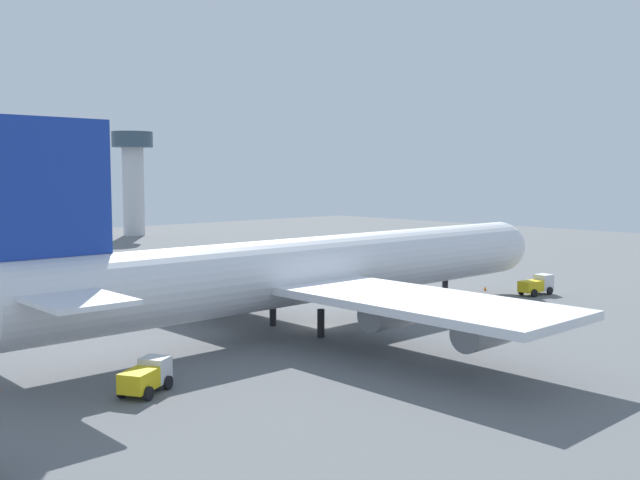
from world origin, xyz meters
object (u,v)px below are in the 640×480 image
(cargo_airplane, at_px, (318,270))
(control_tower, at_px, (133,172))
(cargo_loader, at_px, (146,376))
(safety_cone_nose, at_px, (485,288))
(maintenance_van, at_px, (537,285))
(pushback_tractor, at_px, (284,276))

(cargo_airplane, distance_m, control_tower, 120.29)
(cargo_loader, distance_m, safety_cone_nose, 56.93)
(cargo_airplane, xyz_separation_m, safety_cone_nose, (32.09, 1.79, -5.56))
(cargo_airplane, bearing_deg, maintenance_van, -7.75)
(maintenance_van, bearing_deg, cargo_loader, -176.67)
(pushback_tractor, distance_m, safety_cone_nose, 27.77)
(cargo_airplane, height_order, cargo_loader, cargo_airplane)
(maintenance_van, bearing_deg, safety_cone_nose, 107.67)
(maintenance_van, distance_m, pushback_tractor, 34.26)
(cargo_airplane, xyz_separation_m, control_tower, (40.90, 112.65, 10.26))
(cargo_loader, relative_size, maintenance_van, 0.92)
(safety_cone_nose, relative_size, control_tower, 0.02)
(maintenance_van, relative_size, control_tower, 0.20)
(cargo_airplane, distance_m, safety_cone_nose, 32.62)
(safety_cone_nose, bearing_deg, cargo_airplane, -176.81)
(cargo_loader, relative_size, safety_cone_nose, 7.98)
(cargo_loader, bearing_deg, safety_cone_nose, 9.94)
(control_tower, bearing_deg, cargo_airplane, -109.96)
(pushback_tractor, distance_m, control_tower, 92.81)
(cargo_airplane, relative_size, pushback_tractor, 16.02)
(cargo_airplane, xyz_separation_m, cargo_loader, (-23.97, -8.03, -4.64))
(cargo_loader, height_order, maintenance_van, maintenance_van)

